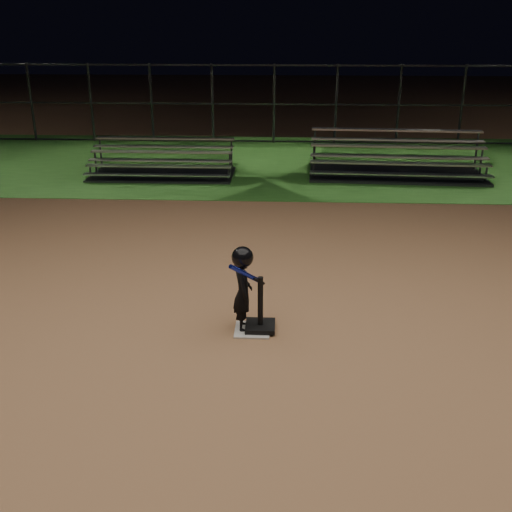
{
  "coord_description": "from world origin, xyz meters",
  "views": [
    {
      "loc": [
        0.38,
        -6.87,
        3.73
      ],
      "look_at": [
        0.0,
        1.0,
        0.65
      ],
      "focal_mm": 42.15,
      "sensor_mm": 36.0,
      "label": 1
    }
  ],
  "objects_px": {
    "home_plate": "(252,330)",
    "batting_tee": "(260,319)",
    "child_batter": "(243,286)",
    "bleacher_right": "(396,167)",
    "bleacher_left": "(162,169)"
  },
  "relations": [
    {
      "from": "batting_tee",
      "to": "child_batter",
      "type": "distance_m",
      "value": 0.51
    },
    {
      "from": "child_batter",
      "to": "bleacher_right",
      "type": "height_order",
      "value": "child_batter"
    },
    {
      "from": "home_plate",
      "to": "bleacher_left",
      "type": "xyz_separation_m",
      "value": [
        -2.78,
        8.27,
        0.17
      ]
    },
    {
      "from": "bleacher_left",
      "to": "child_batter",
      "type": "bearing_deg",
      "value": -71.88
    },
    {
      "from": "child_batter",
      "to": "bleacher_right",
      "type": "distance_m",
      "value": 9.21
    },
    {
      "from": "home_plate",
      "to": "child_batter",
      "type": "relative_size",
      "value": 0.4
    },
    {
      "from": "home_plate",
      "to": "bleacher_left",
      "type": "relative_size",
      "value": 0.12
    },
    {
      "from": "bleacher_left",
      "to": "batting_tee",
      "type": "bearing_deg",
      "value": -70.51
    },
    {
      "from": "batting_tee",
      "to": "home_plate",
      "type": "bearing_deg",
      "value": -162.12
    },
    {
      "from": "child_batter",
      "to": "home_plate",
      "type": "bearing_deg",
      "value": -119.67
    },
    {
      "from": "home_plate",
      "to": "batting_tee",
      "type": "distance_m",
      "value": 0.18
    },
    {
      "from": "batting_tee",
      "to": "bleacher_right",
      "type": "relative_size",
      "value": 0.16
    },
    {
      "from": "bleacher_right",
      "to": "child_batter",
      "type": "bearing_deg",
      "value": -108.36
    },
    {
      "from": "batting_tee",
      "to": "bleacher_left",
      "type": "bearing_deg",
      "value": 109.27
    },
    {
      "from": "bleacher_left",
      "to": "bleacher_right",
      "type": "relative_size",
      "value": 0.8
    }
  ]
}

